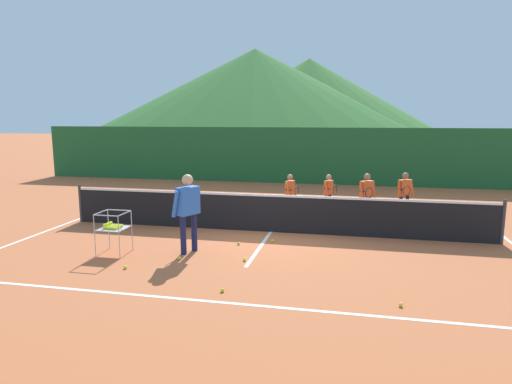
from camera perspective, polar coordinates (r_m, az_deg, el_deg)
name	(u,v)px	position (r m, az deg, el deg)	size (l,w,h in m)	color
ground_plane	(271,232)	(11.43, 1.92, -5.12)	(120.00, 120.00, 0.00)	#BC6038
line_baseline_near	(221,302)	(7.28, -4.54, -13.90)	(11.35, 0.08, 0.01)	white
line_baseline_far	(295,198)	(16.24, 5.02, -0.75)	(11.35, 0.08, 0.01)	white
line_sideline_west	(73,221)	(13.60, -22.38, -3.46)	(0.08, 9.47, 0.01)	white
line_service_center	(271,232)	(11.43, 1.92, -5.11)	(0.08, 5.60, 0.01)	white
tennis_net	(271,213)	(11.32, 1.93, -2.68)	(10.89, 0.08, 1.05)	#333338
instructor	(188,206)	(9.61, -8.71, -1.78)	(0.53, 0.85, 1.71)	#191E4C
student_0	(290,191)	(13.19, 4.42, 0.14)	(0.41, 0.67, 1.24)	black
student_1	(329,190)	(13.64, 9.31, 0.25)	(0.41, 0.67, 1.20)	black
student_2	(367,192)	(12.88, 14.01, -0.05)	(0.50, 0.70, 1.35)	navy
student_3	(405,190)	(13.66, 18.52, 0.19)	(0.52, 0.66, 1.32)	black
ball_cart	(113,227)	(10.03, -17.88, -4.24)	(0.58, 0.58, 0.90)	#B7B7BC
tennis_ball_0	(273,241)	(10.50, 2.14, -6.27)	(0.07, 0.07, 0.07)	yellow
tennis_ball_1	(401,305)	(7.44, 18.04, -13.56)	(0.07, 0.07, 0.07)	yellow
tennis_ball_2	(222,290)	(7.66, -4.33, -12.41)	(0.07, 0.07, 0.07)	yellow
tennis_ball_3	(239,243)	(10.30, -2.24, -6.58)	(0.07, 0.07, 0.07)	yellow
tennis_ball_4	(245,259)	(9.17, -1.48, -8.64)	(0.07, 0.07, 0.07)	yellow
tennis_ball_6	(180,258)	(9.38, -9.77, -8.35)	(0.07, 0.07, 0.07)	yellow
tennis_ball_7	(125,267)	(9.08, -16.39, -9.23)	(0.07, 0.07, 0.07)	yellow
windscreen_fence	(306,156)	(19.62, 6.38, 4.63)	(24.98, 0.08, 2.47)	#1E5B2D
hill_0	(309,96)	(81.83, 6.77, 12.06)	(46.27, 46.27, 13.16)	#38702D
hill_1	(255,92)	(77.22, -0.13, 12.68)	(56.22, 56.22, 14.23)	#2D6628
hill_2	(274,98)	(79.27, 2.26, 11.91)	(50.75, 50.75, 12.35)	#2D6628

